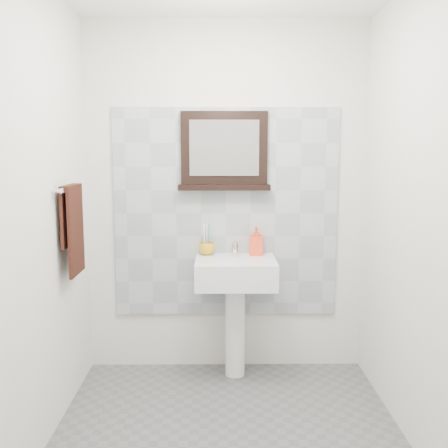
# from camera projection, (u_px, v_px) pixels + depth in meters

# --- Properties ---
(floor) EXTENTS (2.00, 2.20, 0.01)m
(floor) POSITION_uv_depth(u_px,v_px,m) (229.00, 447.00, 2.86)
(floor) COLOR #595B5E
(floor) RESTS_ON ground
(back_wall) EXTENTS (2.00, 0.01, 2.50)m
(back_wall) POSITION_uv_depth(u_px,v_px,m) (226.00, 199.00, 3.77)
(back_wall) COLOR silver
(back_wall) RESTS_ON ground
(front_wall) EXTENTS (2.00, 0.01, 2.50)m
(front_wall) POSITION_uv_depth(u_px,v_px,m) (236.00, 270.00, 1.59)
(front_wall) COLOR silver
(front_wall) RESTS_ON ground
(left_wall) EXTENTS (0.01, 2.20, 2.50)m
(left_wall) POSITION_uv_depth(u_px,v_px,m) (33.00, 220.00, 2.67)
(left_wall) COLOR silver
(left_wall) RESTS_ON ground
(right_wall) EXTENTS (0.01, 2.20, 2.50)m
(right_wall) POSITION_uv_depth(u_px,v_px,m) (423.00, 220.00, 2.69)
(right_wall) COLOR silver
(right_wall) RESTS_ON ground
(splashback) EXTENTS (1.60, 0.02, 1.50)m
(splashback) POSITION_uv_depth(u_px,v_px,m) (226.00, 213.00, 3.77)
(splashback) COLOR #A3ACB0
(splashback) RESTS_ON back_wall
(pedestal_sink) EXTENTS (0.55, 0.44, 0.96)m
(pedestal_sink) POSITION_uv_depth(u_px,v_px,m) (235.00, 285.00, 3.63)
(pedestal_sink) COLOR white
(pedestal_sink) RESTS_ON ground
(toothbrush_cup) EXTENTS (0.13, 0.13, 0.09)m
(toothbrush_cup) POSITION_uv_depth(u_px,v_px,m) (207.00, 249.00, 3.73)
(toothbrush_cup) COLOR gold
(toothbrush_cup) RESTS_ON pedestal_sink
(toothbrushes) EXTENTS (0.05, 0.04, 0.21)m
(toothbrushes) POSITION_uv_depth(u_px,v_px,m) (207.00, 238.00, 3.72)
(toothbrushes) COLOR white
(toothbrushes) RESTS_ON toothbrush_cup
(soap_dispenser) EXTENTS (0.10, 0.10, 0.20)m
(soap_dispenser) POSITION_uv_depth(u_px,v_px,m) (256.00, 241.00, 3.72)
(soap_dispenser) COLOR #FF1E1F
(soap_dispenser) RESTS_ON pedestal_sink
(framed_mirror) EXTENTS (0.65, 0.11, 0.55)m
(framed_mirror) POSITION_uv_depth(u_px,v_px,m) (224.00, 153.00, 3.68)
(framed_mirror) COLOR black
(framed_mirror) RESTS_ON back_wall
(towel_bar) EXTENTS (0.07, 0.40, 0.03)m
(towel_bar) POSITION_uv_depth(u_px,v_px,m) (70.00, 188.00, 3.16)
(towel_bar) COLOR silver
(towel_bar) RESTS_ON left_wall
(hand_towel) EXTENTS (0.06, 0.30, 0.55)m
(hand_towel) POSITION_uv_depth(u_px,v_px,m) (73.00, 223.00, 3.19)
(hand_towel) COLOR black
(hand_towel) RESTS_ON towel_bar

